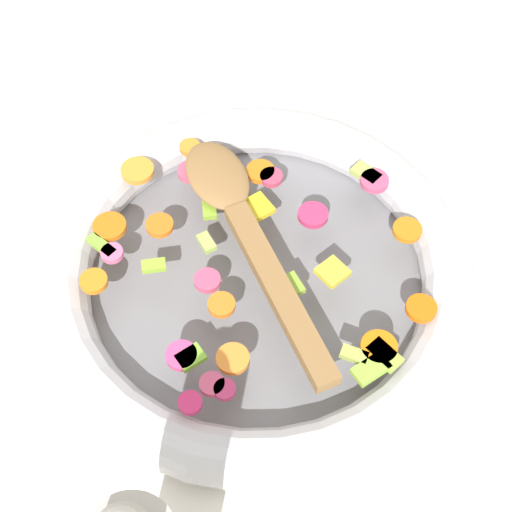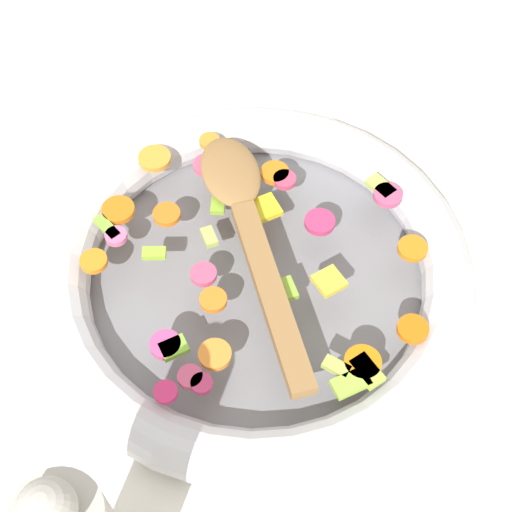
% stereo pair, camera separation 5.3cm
% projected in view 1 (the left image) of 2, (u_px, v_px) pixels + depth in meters
% --- Properties ---
extents(ground_plane, '(4.00, 4.00, 0.00)m').
position_uv_depth(ground_plane, '(256.00, 285.00, 0.69)').
color(ground_plane, silver).
extents(skillet, '(0.41, 0.41, 0.05)m').
position_uv_depth(skillet, '(256.00, 272.00, 0.67)').
color(skillet, slate).
rests_on(skillet, ground_plane).
extents(chopped_vegetables, '(0.32, 0.30, 0.01)m').
position_uv_depth(chopped_vegetables, '(248.00, 255.00, 0.65)').
color(chopped_vegetables, orange).
rests_on(chopped_vegetables, skillet).
extents(wooden_spoon, '(0.21, 0.24, 0.01)m').
position_uv_depth(wooden_spoon, '(244.00, 225.00, 0.65)').
color(wooden_spoon, olive).
rests_on(wooden_spoon, chopped_vegetables).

